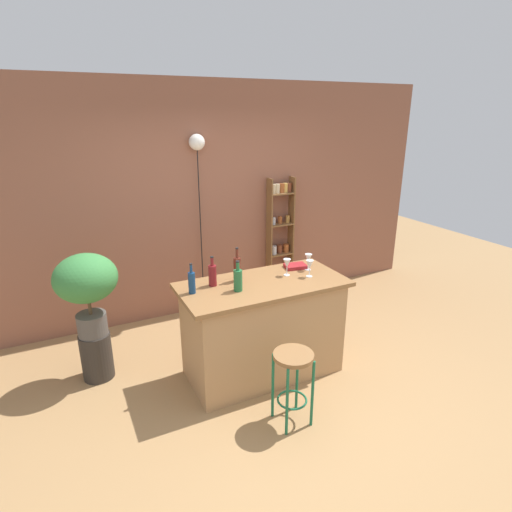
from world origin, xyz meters
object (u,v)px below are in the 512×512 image
object	(u,v)px
spice_shelf	(280,235)
bottle_spirits_clear	(213,275)
bottle_olive_oil	(238,280)
wine_glass_center	(287,264)
bar_stool	(293,372)
potted_plant	(86,283)
bottle_soda_blue	(192,282)
cookbook	(295,266)
pendant_globe_light	(197,147)
wine_glass_right	(308,259)
plant_stool	(97,356)
bottle_sauce_amber	(237,269)
wine_glass_left	(310,265)

from	to	relation	value
spice_shelf	bottle_spirits_clear	distance (m)	2.01
bottle_olive_oil	wine_glass_center	xyz separation A→B (m)	(0.57, 0.13, 0.01)
bottle_spirits_clear	bottle_olive_oil	bearing A→B (deg)	-52.17
bar_stool	spice_shelf	distance (m)	2.53
potted_plant	bottle_soda_blue	xyz separation A→B (m)	(0.81, -0.55, 0.07)
potted_plant	bottle_spirits_clear	bearing A→B (deg)	-25.03
spice_shelf	cookbook	bearing A→B (deg)	-113.24
pendant_globe_light	wine_glass_center	bearing A→B (deg)	-76.55
potted_plant	cookbook	xyz separation A→B (m)	(1.93, -0.42, -0.01)
bottle_spirits_clear	wine_glass_center	xyz separation A→B (m)	(0.73, -0.08, 0.01)
cookbook	wine_glass_right	bearing A→B (deg)	-41.58
bar_stool	potted_plant	distance (m)	1.98
wine_glass_center	cookbook	distance (m)	0.25
bar_stool	bottle_soda_blue	world-z (taller)	bottle_soda_blue
potted_plant	pendant_globe_light	xyz separation A→B (m)	(1.40, 0.92, 1.08)
bar_stool	plant_stool	size ratio (longest dim) A/B	1.38
bottle_sauce_amber	bottle_olive_oil	bearing A→B (deg)	-112.20
bottle_olive_oil	bottle_spirits_clear	size ratio (longest dim) A/B	1.00
cookbook	plant_stool	bearing A→B (deg)	177.16
potted_plant	bottle_olive_oil	bearing A→B (deg)	-29.98
potted_plant	bottle_spirits_clear	size ratio (longest dim) A/B	2.85
potted_plant	bottle_olive_oil	world-z (taller)	potted_plant
bottle_soda_blue	wine_glass_right	world-z (taller)	bottle_soda_blue
cookbook	pendant_globe_light	world-z (taller)	pendant_globe_light
plant_stool	bottle_sauce_amber	world-z (taller)	bottle_sauce_amber
bottle_spirits_clear	wine_glass_left	bearing A→B (deg)	-12.47
potted_plant	pendant_globe_light	world-z (taller)	pendant_globe_light
spice_shelf	wine_glass_left	world-z (taller)	spice_shelf
potted_plant	bar_stool	bearing A→B (deg)	-44.75
spice_shelf	wine_glass_left	bearing A→B (deg)	-109.82
wine_glass_left	potted_plant	bearing A→B (deg)	160.61
cookbook	pendant_globe_light	distance (m)	1.81
spice_shelf	bottle_olive_oil	distance (m)	2.05
plant_stool	pendant_globe_light	distance (m)	2.48
potted_plant	bottle_sauce_amber	world-z (taller)	bottle_sauce_amber
bottle_spirits_clear	wine_glass_left	size ratio (longest dim) A/B	1.69
potted_plant	cookbook	size ratio (longest dim) A/B	3.77
bar_stool	wine_glass_left	distance (m)	1.06
pendant_globe_light	bottle_sauce_amber	bearing A→B (deg)	-95.32
plant_stool	wine_glass_left	size ratio (longest dim) A/B	2.81
cookbook	bottle_olive_oil	bearing A→B (deg)	-151.12
bottle_sauce_amber	bottle_soda_blue	xyz separation A→B (m)	(-0.46, -0.08, -0.02)
bottle_sauce_amber	wine_glass_left	distance (m)	0.69
wine_glass_center	cookbook	bearing A→B (deg)	37.15
wine_glass_left	wine_glass_right	size ratio (longest dim) A/B	1.00
cookbook	pendant_globe_light	bearing A→B (deg)	121.08
bar_stool	cookbook	bearing A→B (deg)	58.50
wine_glass_center	bottle_sauce_amber	bearing A→B (deg)	170.82
spice_shelf	wine_glass_left	size ratio (longest dim) A/B	10.01
pendant_globe_light	bar_stool	bearing A→B (deg)	-90.95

